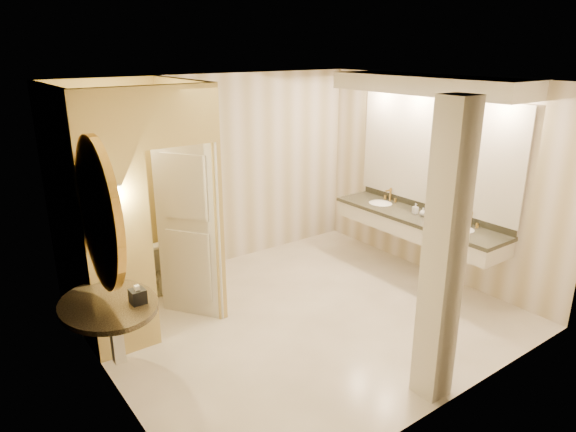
% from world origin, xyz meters
% --- Properties ---
extents(floor, '(4.50, 4.50, 0.00)m').
position_xyz_m(floor, '(0.00, 0.00, 0.00)').
color(floor, white).
rests_on(floor, ground).
extents(ceiling, '(4.50, 4.50, 0.00)m').
position_xyz_m(ceiling, '(0.00, 0.00, 2.70)').
color(ceiling, white).
rests_on(ceiling, wall_back).
extents(wall_back, '(4.50, 0.02, 2.70)m').
position_xyz_m(wall_back, '(0.00, 2.00, 1.35)').
color(wall_back, beige).
rests_on(wall_back, floor).
extents(wall_front, '(4.50, 0.02, 2.70)m').
position_xyz_m(wall_front, '(0.00, -2.00, 1.35)').
color(wall_front, beige).
rests_on(wall_front, floor).
extents(wall_left, '(0.02, 4.00, 2.70)m').
position_xyz_m(wall_left, '(-2.25, 0.00, 1.35)').
color(wall_left, beige).
rests_on(wall_left, floor).
extents(wall_right, '(0.02, 4.00, 2.70)m').
position_xyz_m(wall_right, '(2.25, 0.00, 1.35)').
color(wall_right, beige).
rests_on(wall_right, floor).
extents(toilet_closet, '(1.50, 1.55, 2.70)m').
position_xyz_m(toilet_closet, '(-1.13, 0.97, 1.39)').
color(toilet_closet, tan).
rests_on(toilet_closet, floor).
extents(wall_sconce, '(0.14, 0.14, 0.42)m').
position_xyz_m(wall_sconce, '(-1.93, 0.43, 1.73)').
color(wall_sconce, '#B48B39').
rests_on(wall_sconce, toilet_closet).
extents(vanity, '(0.75, 2.72, 2.09)m').
position_xyz_m(vanity, '(1.98, 0.01, 1.63)').
color(vanity, beige).
rests_on(vanity, floor).
extents(console_shelf, '(1.05, 1.05, 1.97)m').
position_xyz_m(console_shelf, '(-2.21, -0.00, 1.35)').
color(console_shelf, black).
rests_on(console_shelf, floor).
extents(pillar, '(0.27, 0.27, 2.70)m').
position_xyz_m(pillar, '(0.08, -1.80, 1.35)').
color(pillar, beige).
rests_on(pillar, floor).
extents(tissue_box, '(0.13, 0.13, 0.13)m').
position_xyz_m(tissue_box, '(-2.01, -0.17, 0.94)').
color(tissue_box, black).
rests_on(tissue_box, console_shelf).
extents(toilet, '(0.43, 0.71, 0.71)m').
position_xyz_m(toilet, '(-1.10, 1.75, 0.35)').
color(toilet, white).
rests_on(toilet, floor).
extents(soap_bottle_a, '(0.07, 0.07, 0.14)m').
position_xyz_m(soap_bottle_a, '(1.97, 0.07, 0.95)').
color(soap_bottle_a, beige).
rests_on(soap_bottle_a, vanity).
extents(soap_bottle_b, '(0.11, 0.11, 0.11)m').
position_xyz_m(soap_bottle_b, '(1.97, -0.06, 0.93)').
color(soap_bottle_b, silver).
rests_on(soap_bottle_b, vanity).
extents(soap_bottle_c, '(0.09, 0.09, 0.22)m').
position_xyz_m(soap_bottle_c, '(1.95, -0.30, 0.98)').
color(soap_bottle_c, '#C6B28C').
rests_on(soap_bottle_c, vanity).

